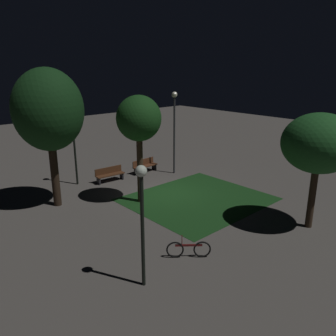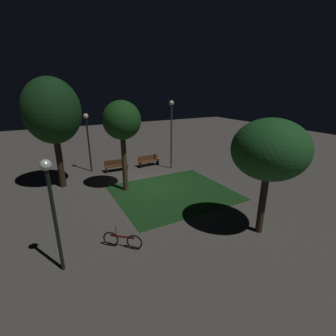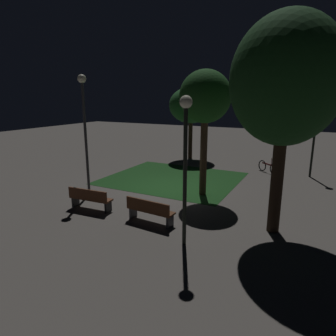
# 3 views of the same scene
# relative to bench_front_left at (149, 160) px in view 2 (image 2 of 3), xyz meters

# --- Properties ---
(ground_plane) EXTENTS (60.00, 60.00, 0.00)m
(ground_plane) POSITION_rel_bench_front_left_xyz_m (1.37, 3.98, -0.48)
(ground_plane) COLOR #56514C
(grass_lawn) EXTENTS (6.95, 6.12, 0.01)m
(grass_lawn) POSITION_rel_bench_front_left_xyz_m (0.88, 5.64, -0.48)
(grass_lawn) COLOR #194219
(grass_lawn) RESTS_ON ground
(bench_front_left) EXTENTS (1.83, 0.59, 0.88)m
(bench_front_left) POSITION_rel_bench_front_left_xyz_m (0.00, 0.00, 0.00)
(bench_front_left) COLOR brown
(bench_front_left) RESTS_ON ground
(bench_near_trees) EXTENTS (1.83, 0.61, 0.88)m
(bench_near_trees) POSITION_rel_bench_front_left_xyz_m (2.74, 0.00, 0.00)
(bench_near_trees) COLOR #512D19
(bench_near_trees) RESTS_ON ground
(tree_tall_center) EXTENTS (3.33, 3.33, 6.83)m
(tree_tall_center) POSITION_rel_bench_front_left_xyz_m (6.75, 1.32, 4.34)
(tree_tall_center) COLOR #2D2116
(tree_tall_center) RESTS_ON ground
(tree_left_canopy) EXTENTS (3.07, 3.07, 5.06)m
(tree_left_canopy) POSITION_rel_bench_front_left_xyz_m (-0.44, 11.13, 3.30)
(tree_left_canopy) COLOR #38281C
(tree_left_canopy) RESTS_ON ground
(tree_back_right) EXTENTS (2.23, 2.23, 5.52)m
(tree_back_right) POSITION_rel_bench_front_left_xyz_m (3.30, 3.82, 3.83)
(tree_back_right) COLOR #423021
(tree_back_right) RESTS_ON ground
(lamp_post_plaza_west) EXTENTS (0.36, 0.36, 4.42)m
(lamp_post_plaza_west) POSITION_rel_bench_front_left_xyz_m (4.48, -0.87, 2.54)
(lamp_post_plaza_west) COLOR black
(lamp_post_plaza_west) RESTS_ON ground
(lamp_post_near_wall) EXTENTS (0.36, 0.36, 5.30)m
(lamp_post_near_wall) POSITION_rel_bench_front_left_xyz_m (-1.35, 1.44, 3.04)
(lamp_post_near_wall) COLOR #333338
(lamp_post_near_wall) RESTS_ON ground
(lamp_post_plaza_east) EXTENTS (0.36, 0.36, 4.09)m
(lamp_post_plaza_east) POSITION_rel_bench_front_left_xyz_m (7.57, 9.48, 2.34)
(lamp_post_plaza_east) COLOR black
(lamp_post_plaza_east) RESTS_ON ground
(bicycle) EXTENTS (1.31, 1.14, 0.93)m
(bicycle) POSITION_rel_bench_front_left_xyz_m (5.32, 9.32, -0.14)
(bicycle) COLOR black
(bicycle) RESTS_ON ground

